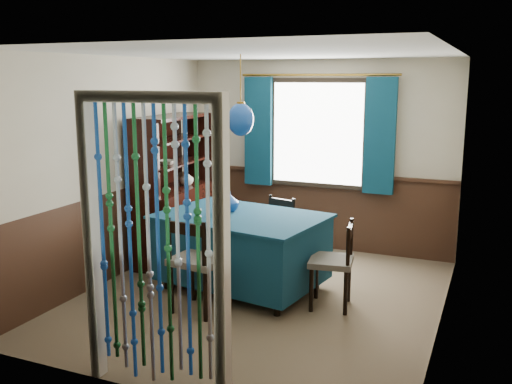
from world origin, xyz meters
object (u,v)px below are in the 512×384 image
at_px(vase_table, 229,202).
at_px(chair_far, 274,231).
at_px(dining_table, 241,247).
at_px(chair_near, 197,262).
at_px(chair_left, 173,236).
at_px(pendant_lamp, 241,119).
at_px(bowl_shelf, 167,162).
at_px(vase_sideboard, 187,177).
at_px(chair_right, 334,262).
at_px(sideboard, 173,210).

bearing_deg(vase_table, chair_far, 68.06).
relative_size(dining_table, chair_near, 1.93).
distance_m(chair_left, pendant_lamp, 1.71).
xyz_separation_m(chair_left, pendant_lamp, (0.96, -0.17, 1.40)).
xyz_separation_m(bowl_shelf, vase_sideboard, (0.00, 0.45, -0.26)).
relative_size(chair_far, chair_right, 0.97).
relative_size(chair_right, bowl_shelf, 3.84).
bearing_deg(vase_sideboard, bowl_shelf, -90.00).
relative_size(dining_table, vase_sideboard, 9.18).
bearing_deg(vase_table, chair_near, -86.05).
bearing_deg(bowl_shelf, chair_near, -48.78).
bearing_deg(pendant_lamp, chair_near, -100.25).
height_order(pendant_lamp, bowl_shelf, pendant_lamp).
relative_size(chair_left, chair_right, 0.94).
relative_size(bowl_shelf, vase_sideboard, 1.13).
height_order(dining_table, vase_table, vase_table).
xyz_separation_m(sideboard, bowl_shelf, (0.06, -0.20, 0.64)).
bearing_deg(vase_table, bowl_shelf, 160.63).
bearing_deg(chair_far, pendant_lamp, 99.51).
xyz_separation_m(dining_table, vase_sideboard, (-1.19, 0.91, 0.53)).
height_order(chair_near, vase_sideboard, vase_sideboard).
bearing_deg(sideboard, chair_near, -56.81).
xyz_separation_m(sideboard, pendant_lamp, (1.25, -0.67, 1.22)).
distance_m(chair_far, vase_sideboard, 1.39).
height_order(dining_table, chair_right, chair_right).
distance_m(chair_near, vase_sideboard, 2.03).
distance_m(chair_near, chair_far, 1.54).
bearing_deg(sideboard, pendant_lamp, -33.17).
distance_m(chair_near, chair_left, 1.23).
bearing_deg(vase_table, sideboard, 152.30).
height_order(chair_far, chair_left, chair_far).
distance_m(dining_table, chair_left, 0.97).
bearing_deg(sideboard, vase_sideboard, 71.12).
relative_size(pendant_lamp, vase_sideboard, 4.07).
distance_m(chair_left, sideboard, 0.60).
bearing_deg(vase_table, pendant_lamp, -29.53).
distance_m(chair_near, vase_table, 0.95).
height_order(chair_left, chair_right, chair_right).
bearing_deg(chair_far, chair_right, 153.12).
bearing_deg(chair_far, vase_sideboard, 9.42).
xyz_separation_m(chair_far, vase_sideboard, (-1.27, 0.13, 0.55)).
height_order(chair_far, chair_right, chair_right).
xyz_separation_m(dining_table, chair_far, (0.08, 0.78, -0.02)).
bearing_deg(sideboard, chair_far, -0.07).
bearing_deg(bowl_shelf, vase_sideboard, 90.00).
bearing_deg(chair_left, chair_near, 50.89).
bearing_deg(bowl_shelf, dining_table, -21.13).
bearing_deg(dining_table, vase_table, 159.20).
relative_size(sideboard, vase_sideboard, 8.90).
xyz_separation_m(chair_left, bowl_shelf, (-0.23, 0.29, 0.82)).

